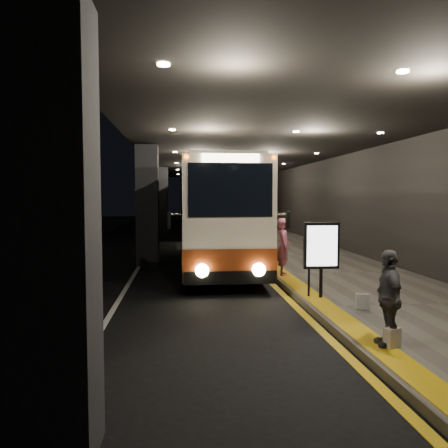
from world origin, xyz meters
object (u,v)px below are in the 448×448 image
coach_second (199,208)px  stanchion_post (309,273)px  info_sign (321,247)px  bag_polka (362,301)px  passenger_waiting_grey (388,298)px  bag_plain (392,338)px  coach_main (214,218)px  passenger_boarding (283,247)px

coach_second → stanchion_post: coach_second is taller
info_sign → coach_second: bearing=96.9°
coach_second → bag_polka: size_ratio=36.00×
coach_second → passenger_waiting_grey: bearing=-86.8°
coach_second → bag_plain: (2.04, -24.00, -1.45)m
coach_main → info_sign: bearing=-72.4°
bag_polka → stanchion_post: size_ratio=0.28×
passenger_boarding → info_sign: 3.01m
coach_main → bag_polka: size_ratio=35.48×
coach_second → info_sign: coach_second is taller
bag_polka → bag_plain: (-0.52, -2.34, -0.00)m
coach_second → bag_polka: coach_second is taller
passenger_waiting_grey → stanchion_post: 3.48m
coach_main → info_sign: coach_main is taller
coach_main → passenger_boarding: bearing=-62.0°
passenger_waiting_grey → bag_plain: size_ratio=4.85×
bag_plain → info_sign: bearing=90.5°
passenger_boarding → bag_plain: 6.46m
bag_polka → stanchion_post: stanchion_post is taller
coach_second → passenger_waiting_grey: 23.99m
passenger_waiting_grey → bag_plain: passenger_waiting_grey is taller
passenger_waiting_grey → info_sign: bearing=-172.6°
coach_main → passenger_boarding: size_ratio=6.67×
coach_main → coach_second: size_ratio=0.99×
passenger_boarding → bag_polka: size_ratio=5.32×
info_sign → bag_plain: bearing=-88.1°
bag_plain → info_sign: size_ratio=0.18×
coach_main → bag_plain: 10.23m
passenger_boarding → coach_second: bearing=15.9°
coach_second → passenger_boarding: 17.70m
bag_polka → info_sign: size_ratio=0.18×
coach_main → stanchion_post: (1.80, -6.34, -1.00)m
bag_polka → coach_second: bearing=96.7°
passenger_waiting_grey → bag_polka: passenger_waiting_grey is taller
passenger_boarding → bag_plain: (0.23, -6.41, -0.71)m
passenger_boarding → bag_polka: (0.75, -4.07, -0.71)m
bag_polka → info_sign: bearing=116.9°
stanchion_post → bag_polka: bearing=-57.0°
passenger_boarding → info_sign: size_ratio=0.97×
passenger_boarding → stanchion_post: passenger_boarding is taller
passenger_boarding → bag_plain: size_ratio=5.44×
info_sign → coach_main: bearing=108.9°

